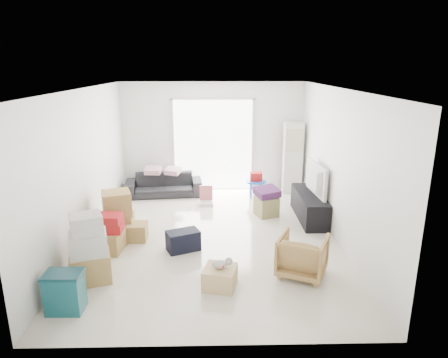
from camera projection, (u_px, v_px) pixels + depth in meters
name	position (u px, v px, depth m)	size (l,w,h in m)	color
room_shell	(212.00, 167.00, 7.07)	(4.98, 6.48, 3.18)	beige
sliding_door	(213.00, 141.00, 9.96)	(2.10, 0.04, 2.33)	white
ac_tower	(292.00, 158.00, 9.79)	(0.45, 0.30, 1.75)	silver
tv_console	(309.00, 206.00, 8.27)	(0.48, 1.60, 0.53)	black
television	(310.00, 190.00, 8.18)	(1.12, 0.64, 0.15)	black
sofa	(164.00, 181.00, 9.72)	(1.82, 0.53, 0.71)	#26262B
pillow_left	(153.00, 164.00, 9.63)	(0.38, 0.30, 0.12)	#D59CAB
pillow_right	(173.00, 164.00, 9.59)	(0.38, 0.30, 0.13)	#D59CAB
armchair	(303.00, 254.00, 6.01)	(0.68, 0.64, 0.70)	tan
storage_bins	(65.00, 292.00, 5.13)	(0.48, 0.34, 0.55)	#14515B
box_stack_a	(89.00, 252.00, 5.82)	(0.69, 0.63, 1.04)	#A8854C
box_stack_b	(107.00, 234.00, 6.80)	(0.55, 0.54, 0.66)	#A8854C
box_stack_c	(118.00, 214.00, 7.40)	(0.63, 0.63, 0.86)	#A8854C
loose_box	(137.00, 232.00, 7.28)	(0.37, 0.37, 0.31)	#A8854C
duffel_bag	(183.00, 241.00, 6.87)	(0.55, 0.33, 0.35)	black
ottoman	(266.00, 206.00, 8.44)	(0.42, 0.42, 0.42)	#8F8A53
blanket	(267.00, 194.00, 8.36)	(0.46, 0.46, 0.14)	#512257
kids_table	(256.00, 180.00, 9.54)	(0.49, 0.49, 0.62)	blue
toy_walker	(206.00, 199.00, 9.15)	(0.32, 0.28, 0.43)	silver
wood_crate	(220.00, 277.00, 5.73)	(0.45, 0.45, 0.30)	tan
plush_bunny	(222.00, 263.00, 5.68)	(0.29, 0.16, 0.15)	#B2ADA8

